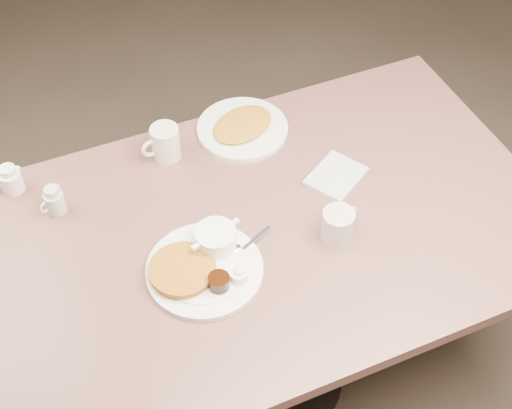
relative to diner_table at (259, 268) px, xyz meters
name	(u,v)px	position (x,y,z in m)	size (l,w,h in m)	color
room	(260,4)	(0.00, 0.00, 0.82)	(7.04, 8.04, 2.84)	#4C3F33
diner_table	(259,268)	(0.00, 0.00, 0.00)	(1.50, 0.90, 0.75)	#84564C
main_plate	(204,263)	(-0.17, -0.06, 0.19)	(0.37, 0.35, 0.07)	white
coffee_mug_near	(338,225)	(0.17, -0.10, 0.22)	(0.12, 0.10, 0.09)	beige
napkin	(336,177)	(0.26, 0.07, 0.18)	(0.19, 0.18, 0.02)	silver
coffee_mug_far	(165,143)	(-0.13, 0.34, 0.22)	(0.12, 0.09, 0.10)	white
creamer_left	(54,201)	(-0.46, 0.26, 0.21)	(0.07, 0.06, 0.08)	silver
creamer_right	(10,180)	(-0.54, 0.38, 0.21)	(0.09, 0.07, 0.08)	white
hash_plate	(242,127)	(0.10, 0.35, 0.18)	(0.34, 0.34, 0.04)	white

